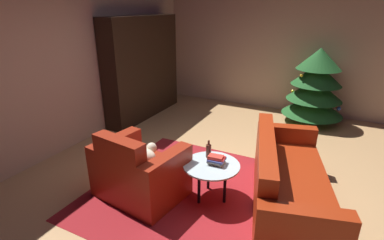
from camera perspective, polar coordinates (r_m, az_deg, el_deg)
The scene contains 11 objects.
ground_plane at distance 4.07m, azimuth 6.27°, elevation -11.82°, with size 8.08×8.08×0.00m, color tan.
wall_back at distance 6.77m, azimuth 17.30°, elevation 12.92°, with size 5.48×0.06×2.67m, color tan.
wall_left at distance 5.09m, azimuth -23.32°, elevation 9.64°, with size 0.06×6.85×2.67m, color tan.
area_rug at distance 3.80m, azimuth 2.07°, elevation -14.25°, with size 2.69×2.43×0.01m, color maroon.
bookshelf_unit at distance 6.28m, azimuth -8.59°, elevation 10.15°, with size 0.39×2.07×2.04m.
armchair_red at distance 3.69m, azimuth -10.24°, elevation -10.03°, with size 1.11×0.90×0.88m.
couch_red at distance 3.60m, azimuth 17.81°, elevation -11.94°, with size 1.26×2.11×0.86m.
coffee_table at distance 3.54m, azimuth 3.76°, elevation -9.24°, with size 0.68×0.68×0.46m.
book_stack_on_table at distance 3.51m, azimuth 4.75°, elevation -7.70°, with size 0.21×0.18×0.11m.
bottle_on_table at distance 3.64m, azimuth 3.22°, elevation -5.92°, with size 0.06×0.06×0.22m.
decorated_tree at distance 6.23m, azimuth 22.79°, elevation 6.03°, with size 1.16×1.16×1.48m.
Camera 1 is at (1.13, -3.22, 2.22)m, focal length 27.55 mm.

